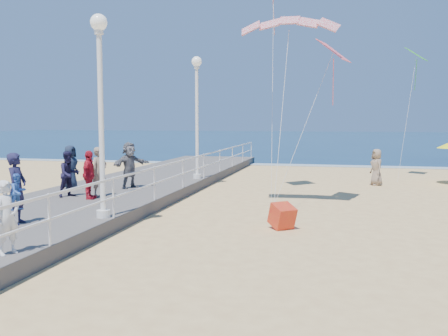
% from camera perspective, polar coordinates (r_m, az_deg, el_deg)
% --- Properties ---
extents(ground, '(160.00, 160.00, 0.00)m').
position_cam_1_polar(ground, '(12.46, 9.25, -8.49)').
color(ground, '#E4BD77').
rests_on(ground, ground).
extents(ocean, '(160.00, 90.00, 0.05)m').
position_cam_1_polar(ocean, '(77.12, 12.56, 3.25)').
color(ocean, '#0C2948').
rests_on(ocean, ground).
extents(surf_line, '(160.00, 1.20, 0.04)m').
position_cam_1_polar(surf_line, '(32.71, 11.71, 0.26)').
color(surf_line, silver).
rests_on(surf_line, ground).
extents(boardwalk, '(5.00, 44.00, 0.40)m').
position_cam_1_polar(boardwalk, '(14.90, -21.04, -5.67)').
color(boardwalk, '#645F5A').
rests_on(boardwalk, ground).
extents(railing, '(0.05, 42.00, 0.55)m').
position_cam_1_polar(railing, '(13.51, -12.56, -2.05)').
color(railing, white).
rests_on(railing, boardwalk).
extents(lamp_post_mid, '(0.44, 0.44, 5.32)m').
position_cam_1_polar(lamp_post_mid, '(13.55, -13.94, 8.17)').
color(lamp_post_mid, white).
rests_on(lamp_post_mid, boardwalk).
extents(lamp_post_far, '(0.44, 0.44, 5.32)m').
position_cam_1_polar(lamp_post_far, '(21.95, -3.12, 7.28)').
color(lamp_post_far, white).
rests_on(lamp_post_far, boardwalk).
extents(woman_holding_toddler, '(0.49, 0.61, 1.45)m').
position_cam_1_polar(woman_holding_toddler, '(10.55, -23.52, -5.21)').
color(woman_holding_toddler, silver).
rests_on(woman_holding_toddler, boardwalk).
extents(toddler_held, '(0.37, 0.42, 0.72)m').
position_cam_1_polar(toddler_held, '(10.50, -22.48, -2.53)').
color(toddler_held, blue).
rests_on(toddler_held, boardwalk).
extents(spectator_0, '(0.54, 0.72, 1.79)m').
position_cam_1_polar(spectator_0, '(13.46, -22.59, -2.18)').
color(spectator_0, '#1A1938').
rests_on(spectator_0, boardwalk).
extents(spectator_3, '(0.52, 0.98, 1.60)m').
position_cam_1_polar(spectator_3, '(16.91, -15.17, -0.76)').
color(spectator_3, red).
rests_on(spectator_3, boardwalk).
extents(spectator_4, '(0.56, 0.83, 1.64)m').
position_cam_1_polar(spectator_4, '(19.55, -17.14, 0.09)').
color(spectator_4, '#182236').
rests_on(spectator_4, boardwalk).
extents(spectator_5, '(1.24, 1.68, 1.76)m').
position_cam_1_polar(spectator_5, '(19.28, -10.75, 0.34)').
color(spectator_5, slate).
rests_on(spectator_5, boardwalk).
extents(spectator_6, '(0.59, 0.71, 1.68)m').
position_cam_1_polar(spectator_6, '(17.41, -14.05, -0.42)').
color(spectator_6, '#836D5A').
rests_on(spectator_6, boardwalk).
extents(spectator_7, '(0.88, 0.94, 1.54)m').
position_cam_1_polar(spectator_7, '(17.63, -17.29, -0.66)').
color(spectator_7, '#1B1834').
rests_on(spectator_7, boardwalk).
extents(beach_walker_c, '(0.80, 0.95, 1.67)m').
position_cam_1_polar(beach_walker_c, '(23.76, 17.03, 0.09)').
color(beach_walker_c, gray).
rests_on(beach_walker_c, ground).
extents(box_kite, '(0.87, 0.90, 0.74)m').
position_cam_1_polar(box_kite, '(13.86, 6.67, -5.74)').
color(box_kite, red).
rests_on(box_kite, ground).
extents(kite_parafoil, '(3.32, 0.94, 0.65)m').
position_cam_1_polar(kite_parafoil, '(17.23, 7.46, 16.40)').
color(kite_parafoil, red).
extents(kite_diamond_pink, '(1.22, 1.39, 0.75)m').
position_cam_1_polar(kite_diamond_pink, '(18.13, 12.44, 12.92)').
color(kite_diamond_pink, '#FD5D6C').
extents(kite_diamond_green, '(1.27, 1.38, 0.66)m').
position_cam_1_polar(kite_diamond_green, '(27.53, 21.15, 12.01)').
color(kite_diamond_green, green).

